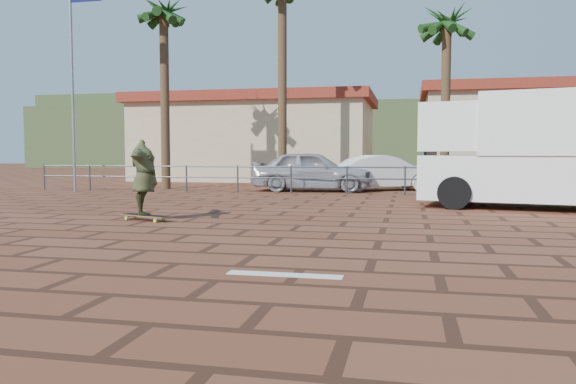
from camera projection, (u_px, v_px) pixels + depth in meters
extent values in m
plane|color=brown|center=(255.00, 255.00, 8.01)|extent=(120.00, 120.00, 0.00)
cube|color=white|center=(285.00, 275.00, 6.69)|extent=(1.40, 0.22, 0.01)
cylinder|color=#47494F|center=(44.00, 177.00, 22.21)|extent=(0.06, 0.06, 1.00)
cylinder|color=#47494F|center=(90.00, 177.00, 21.78)|extent=(0.06, 0.06, 1.00)
cylinder|color=#47494F|center=(137.00, 178.00, 21.36)|extent=(0.06, 0.06, 1.00)
cylinder|color=#47494F|center=(186.00, 178.00, 20.94)|extent=(0.06, 0.06, 1.00)
cylinder|color=#47494F|center=(238.00, 179.00, 20.52)|extent=(0.06, 0.06, 1.00)
cylinder|color=#47494F|center=(291.00, 180.00, 20.10)|extent=(0.06, 0.06, 1.00)
cylinder|color=#47494F|center=(347.00, 180.00, 19.67)|extent=(0.06, 0.06, 1.00)
cylinder|color=#47494F|center=(405.00, 181.00, 19.25)|extent=(0.06, 0.06, 1.00)
cylinder|color=#47494F|center=(466.00, 181.00, 18.83)|extent=(0.06, 0.06, 1.00)
cylinder|color=#47494F|center=(529.00, 182.00, 18.41)|extent=(0.06, 0.06, 1.00)
cylinder|color=#47494F|center=(347.00, 167.00, 19.64)|extent=(24.00, 0.05, 0.05)
cylinder|color=#47494F|center=(347.00, 179.00, 19.67)|extent=(24.00, 0.05, 0.05)
cylinder|color=gray|center=(72.00, 83.00, 20.56)|extent=(0.10, 0.10, 8.00)
cylinder|color=brown|center=(165.00, 102.00, 22.51)|extent=(0.36, 0.36, 7.00)
sphere|color=#1D4316|center=(164.00, 12.00, 22.26)|extent=(2.40, 2.40, 2.40)
cylinder|color=brown|center=(282.00, 88.00, 22.98)|extent=(0.36, 0.36, 8.20)
cylinder|color=brown|center=(445.00, 107.00, 22.16)|extent=(0.36, 0.36, 6.50)
sphere|color=#1D4316|center=(447.00, 22.00, 21.92)|extent=(2.40, 2.40, 2.40)
cube|color=beige|center=(257.00, 143.00, 30.58)|extent=(12.00, 7.00, 4.00)
cube|color=maroon|center=(257.00, 101.00, 30.43)|extent=(12.60, 7.60, 0.50)
cube|color=beige|center=(523.00, 138.00, 29.56)|extent=(10.00, 6.00, 4.50)
cube|color=maroon|center=(525.00, 90.00, 29.39)|extent=(10.60, 6.60, 0.50)
cube|color=#384C28|center=(388.00, 137.00, 56.55)|extent=(70.00, 18.00, 6.00)
cube|color=#384C28|center=(203.00, 132.00, 66.97)|extent=(35.00, 14.00, 8.00)
cube|color=olive|center=(145.00, 216.00, 12.05)|extent=(1.28, 0.70, 0.02)
cube|color=black|center=(145.00, 215.00, 12.04)|extent=(1.23, 0.66, 0.00)
cube|color=silver|center=(131.00, 216.00, 12.28)|extent=(0.14, 0.22, 0.03)
cube|color=silver|center=(159.00, 218.00, 11.81)|extent=(0.14, 0.22, 0.03)
cylinder|color=#AFDA2E|center=(126.00, 218.00, 12.18)|extent=(0.09, 0.06, 0.08)
cylinder|color=#AFDA2E|center=(135.00, 217.00, 12.39)|extent=(0.09, 0.06, 0.08)
cylinder|color=#AFDA2E|center=(155.00, 221.00, 11.71)|extent=(0.09, 0.06, 0.08)
cylinder|color=#AFDA2E|center=(164.00, 219.00, 11.92)|extent=(0.09, 0.06, 0.08)
imported|color=#3A3F22|center=(144.00, 177.00, 11.99)|extent=(1.18, 2.06, 1.62)
cube|color=white|center=(536.00, 178.00, 14.65)|extent=(6.10, 3.43, 1.17)
cube|color=white|center=(570.00, 124.00, 14.26)|extent=(4.66, 3.24, 1.60)
cube|color=white|center=(457.00, 128.00, 15.36)|extent=(2.13, 2.63, 1.28)
cube|color=black|center=(431.00, 146.00, 15.67)|extent=(0.42, 1.79, 0.69)
cylinder|color=black|center=(455.00, 193.00, 14.42)|extent=(0.89, 0.46, 0.85)
cylinder|color=black|center=(464.00, 188.00, 16.46)|extent=(0.89, 0.46, 0.85)
imported|color=#A6A7AC|center=(312.00, 171.00, 21.33)|extent=(4.63, 2.07, 1.55)
imported|color=white|center=(384.00, 173.00, 21.78)|extent=(4.38, 2.97, 1.37)
cylinder|color=gray|center=(530.00, 168.00, 18.37)|extent=(0.05, 0.05, 1.95)
cube|color=#193FB2|center=(530.00, 143.00, 18.32)|extent=(0.38, 0.18, 0.40)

